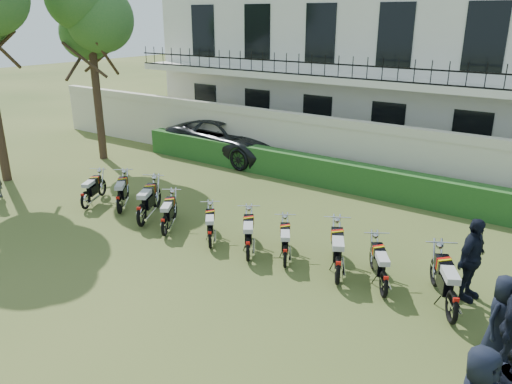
# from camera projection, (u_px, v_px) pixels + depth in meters

# --- Properties ---
(ground) EXTENTS (100.00, 100.00, 0.00)m
(ground) POSITION_uv_depth(u_px,v_px,m) (176.00, 258.00, 12.53)
(ground) COLOR #394B1E
(ground) RESTS_ON ground
(perimeter_wall) EXTENTS (30.00, 0.35, 2.30)m
(perimeter_wall) POSITION_uv_depth(u_px,v_px,m) (326.00, 148.00, 18.30)
(perimeter_wall) COLOR beige
(perimeter_wall) RESTS_ON ground
(hedge) EXTENTS (18.00, 0.60, 1.00)m
(hedge) POSITION_uv_depth(u_px,v_px,m) (340.00, 175.00, 17.37)
(hedge) COLOR #1B4D1B
(hedge) RESTS_ON ground
(building) EXTENTS (20.40, 9.60, 7.40)m
(building) POSITION_uv_depth(u_px,v_px,m) (392.00, 64.00, 22.04)
(building) COLOR silver
(building) RESTS_ON ground
(tree_west_near) EXTENTS (3.40, 3.20, 7.90)m
(tree_west_near) POSITION_uv_depth(u_px,v_px,m) (89.00, 12.00, 19.27)
(tree_west_near) COLOR #473323
(tree_west_near) RESTS_ON ground
(motorcycle_0) EXTENTS (0.95, 1.65, 0.99)m
(motorcycle_0) POSITION_uv_depth(u_px,v_px,m) (85.00, 196.00, 15.49)
(motorcycle_0) COLOR black
(motorcycle_0) RESTS_ON ground
(motorcycle_1) EXTENTS (1.33, 1.55, 1.06)m
(motorcycle_1) POSITION_uv_depth(u_px,v_px,m) (119.00, 199.00, 15.12)
(motorcycle_1) COLOR black
(motorcycle_1) RESTS_ON ground
(motorcycle_2) EXTENTS (1.12, 1.91, 1.15)m
(motorcycle_2) POSITION_uv_depth(u_px,v_px,m) (141.00, 210.00, 14.19)
(motorcycle_2) COLOR black
(motorcycle_2) RESTS_ON ground
(motorcycle_3) EXTENTS (1.04, 1.58, 0.99)m
(motorcycle_3) POSITION_uv_depth(u_px,v_px,m) (164.00, 221.00, 13.60)
(motorcycle_3) COLOR black
(motorcycle_3) RESTS_ON ground
(motorcycle_4) EXTENTS (1.12, 1.37, 0.92)m
(motorcycle_4) POSITION_uv_depth(u_px,v_px,m) (210.00, 234.00, 12.90)
(motorcycle_4) COLOR black
(motorcycle_4) RESTS_ON ground
(motorcycle_5) EXTENTS (1.15, 1.60, 1.03)m
(motorcycle_5) POSITION_uv_depth(u_px,v_px,m) (248.00, 244.00, 12.20)
(motorcycle_5) COLOR black
(motorcycle_5) RESTS_ON ground
(motorcycle_6) EXTENTS (1.01, 1.52, 0.95)m
(motorcycle_6) POSITION_uv_depth(u_px,v_px,m) (285.00, 251.00, 11.90)
(motorcycle_6) COLOR black
(motorcycle_6) RESTS_ON ground
(motorcycle_7) EXTENTS (1.09, 1.87, 1.13)m
(motorcycle_7) POSITION_uv_depth(u_px,v_px,m) (338.00, 264.00, 11.13)
(motorcycle_7) COLOR black
(motorcycle_7) RESTS_ON ground
(motorcycle_8) EXTENTS (1.07, 1.61, 1.01)m
(motorcycle_8) POSITION_uv_depth(u_px,v_px,m) (384.00, 278.00, 10.63)
(motorcycle_8) COLOR black
(motorcycle_8) RESTS_ON ground
(motorcycle_9) EXTENTS (1.12, 1.91, 1.15)m
(motorcycle_9) POSITION_uv_depth(u_px,v_px,m) (453.00, 300.00, 9.71)
(motorcycle_9) COLOR black
(motorcycle_9) RESTS_ON ground
(suv) EXTENTS (5.98, 3.04, 1.62)m
(suv) POSITION_uv_depth(u_px,v_px,m) (229.00, 139.00, 21.19)
(suv) COLOR black
(suv) RESTS_ON ground
(officer_3) EXTENTS (0.74, 0.90, 1.59)m
(officer_3) POSITION_uv_depth(u_px,v_px,m) (501.00, 317.00, 8.70)
(officer_3) COLOR black
(officer_3) RESTS_ON ground
(officer_5) EXTENTS (0.67, 1.15, 1.84)m
(officer_5) POSITION_uv_depth(u_px,v_px,m) (471.00, 260.00, 10.46)
(officer_5) COLOR black
(officer_5) RESTS_ON ground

